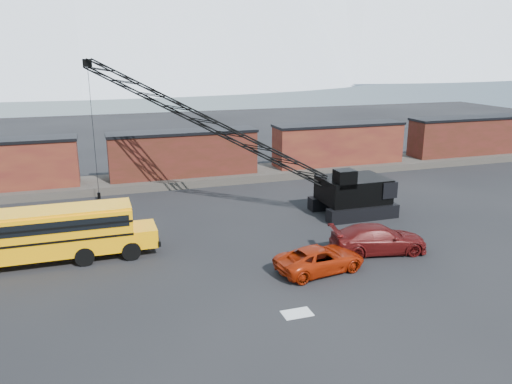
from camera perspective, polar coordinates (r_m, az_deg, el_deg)
ground at (r=27.25m, az=0.41°, el=-9.96°), size 160.00×160.00×0.00m
gravel_berm at (r=47.35m, az=-8.17°, el=1.53°), size 120.00×5.00×0.70m
boxcar_mid at (r=46.83m, az=-8.28°, el=4.39°), size 13.70×3.10×4.17m
boxcar_east_near at (r=51.98m, az=9.41°, el=5.46°), size 13.70×3.10×4.17m
boxcar_east_far at (r=61.02m, az=22.93°, el=5.93°), size 13.70×3.10×4.17m
snow_patch at (r=24.09m, az=4.71°, el=-13.65°), size 1.40×0.90×0.02m
school_bus at (r=31.07m, az=-22.60°, el=-4.35°), size 11.65×2.65×3.19m
red_pickup at (r=28.18m, az=7.33°, el=-7.61°), size 5.45×3.12×1.43m
maroon_suv at (r=31.34m, az=13.81°, el=-5.22°), size 6.23×3.43×1.71m
crawler_crane at (r=38.17m, az=-5.54°, el=7.87°), size 21.39×12.52×11.50m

